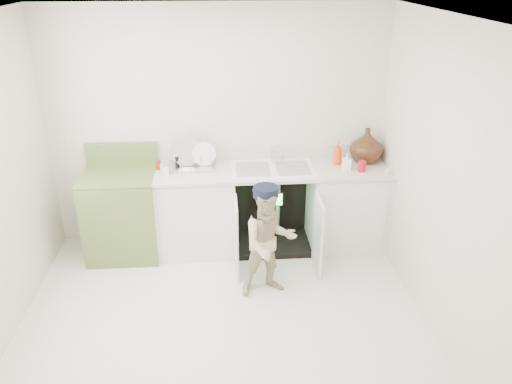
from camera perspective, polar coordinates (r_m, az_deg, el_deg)
The scene contains 5 objects.
ground at distance 4.51m, azimuth -3.78°, elevation -14.15°, with size 3.50×3.50×0.00m, color beige.
room_shell at distance 3.85m, azimuth -4.30°, elevation 0.45°, with size 6.00×5.50×1.26m.
counter_run at distance 5.31m, azimuth 2.29°, elevation -1.49°, with size 2.44×1.02×1.26m.
avocado_stove at distance 5.36m, azimuth -14.98°, elevation -2.29°, with size 0.73×0.65×1.13m.
repair_worker at distance 4.52m, azimuth 1.50°, elevation -5.66°, with size 0.59×0.75×1.08m.
Camera 1 is at (0.03, -3.51, 2.84)m, focal length 35.00 mm.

